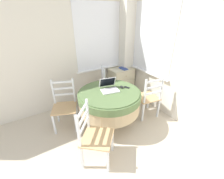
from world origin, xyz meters
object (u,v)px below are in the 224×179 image
object	(u,v)px
laptop	(109,88)
corner_cabinet	(121,82)
cell_phone	(127,87)
dining_chair_near_right_window	(148,97)
dining_chair_camera_near	(94,136)
book_on_cabinet	(123,68)
dining_chair_near_back_window	(98,87)
computer_mouse	(122,87)
dining_chair_left_flank	(65,106)
round_dining_table	(109,99)

from	to	relation	value
laptop	corner_cabinet	world-z (taller)	laptop
cell_phone	dining_chair_near_right_window	world-z (taller)	dining_chair_near_right_window
cell_phone	dining_chair_camera_near	bearing A→B (deg)	-150.81
book_on_cabinet	corner_cabinet	bearing A→B (deg)	110.28
cell_phone	dining_chair_camera_near	distance (m)	1.14
dining_chair_near_right_window	corner_cabinet	xyz separation A→B (m)	(0.07, 1.05, -0.07)
dining_chair_near_back_window	book_on_cabinet	size ratio (longest dim) A/B	3.85
dining_chair_near_back_window	dining_chair_camera_near	xyz separation A→B (m)	(-0.77, -1.38, 0.00)
laptop	dining_chair_near_right_window	distance (m)	0.88
computer_mouse	dining_chair_camera_near	xyz separation A→B (m)	(-0.87, -0.57, -0.31)
dining_chair_camera_near	dining_chair_left_flank	size ratio (longest dim) A/B	1.00
cell_phone	dining_chair_near_back_window	world-z (taller)	dining_chair_near_back_window
dining_chair_near_back_window	dining_chair_camera_near	world-z (taller)	same
computer_mouse	cell_phone	world-z (taller)	computer_mouse
laptop	dining_chair_camera_near	distance (m)	0.95
dining_chair_left_flank	corner_cabinet	distance (m)	1.67
dining_chair_near_back_window	round_dining_table	bearing A→B (deg)	-102.00
round_dining_table	cell_phone	xyz separation A→B (m)	(0.36, -0.04, 0.17)
round_dining_table	dining_chair_near_right_window	world-z (taller)	dining_chair_near_right_window
dining_chair_camera_near	book_on_cabinet	bearing A→B (deg)	42.72
computer_mouse	dining_chair_left_flank	distance (m)	1.12
cell_phone	book_on_cabinet	world-z (taller)	book_on_cabinet
corner_cabinet	book_on_cabinet	world-z (taller)	book_on_cabinet
cell_phone	dining_chair_left_flank	bearing A→B (deg)	157.10
dining_chair_near_right_window	dining_chair_left_flank	distance (m)	1.65
cell_phone	dining_chair_left_flank	distance (m)	1.21
round_dining_table	book_on_cabinet	bearing A→B (deg)	42.07
round_dining_table	dining_chair_near_back_window	distance (m)	0.83
dining_chair_left_flank	round_dining_table	bearing A→B (deg)	-29.88
book_on_cabinet	laptop	bearing A→B (deg)	-139.03
computer_mouse	book_on_cabinet	distance (m)	1.03
round_dining_table	laptop	distance (m)	0.22
dining_chair_near_back_window	dining_chair_near_right_window	world-z (taller)	same
dining_chair_camera_near	book_on_cabinet	distance (m)	2.07
round_dining_table	dining_chair_near_right_window	distance (m)	0.84
laptop	dining_chair_camera_near	xyz separation A→B (m)	(-0.63, -0.63, -0.33)
laptop	dining_chair_left_flank	world-z (taller)	laptop
book_on_cabinet	computer_mouse	bearing A→B (deg)	-127.68
laptop	computer_mouse	world-z (taller)	laptop
dining_chair_camera_near	laptop	bearing A→B (deg)	44.98
computer_mouse	corner_cabinet	xyz separation A→B (m)	(0.61, 0.87, -0.37)
dining_chair_left_flank	dining_chair_camera_near	bearing A→B (deg)	-83.01
round_dining_table	computer_mouse	bearing A→B (deg)	-1.07
laptop	dining_chair_near_right_window	size ratio (longest dim) A/B	0.40
laptop	corner_cabinet	bearing A→B (deg)	43.49
round_dining_table	book_on_cabinet	size ratio (longest dim) A/B	4.78
dining_chair_near_right_window	book_on_cabinet	xyz separation A→B (m)	(0.09, 1.00, 0.31)
dining_chair_near_back_window	dining_chair_near_right_window	size ratio (longest dim) A/B	1.00
computer_mouse	dining_chair_left_flank	bearing A→B (deg)	157.00
dining_chair_near_right_window	dining_chair_left_flank	bearing A→B (deg)	158.49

